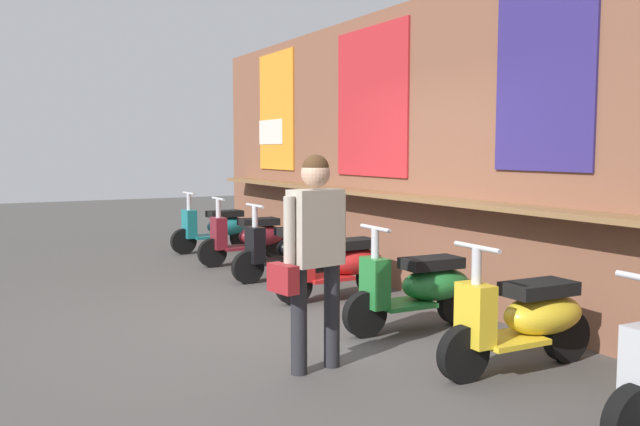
{
  "coord_description": "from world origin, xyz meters",
  "views": [
    {
      "loc": [
        5.53,
        -2.57,
        1.63
      ],
      "look_at": [
        -1.75,
        1.38,
        0.84
      ],
      "focal_mm": 37.64,
      "sensor_mm": 36.0,
      "label": 1
    }
  ],
  "objects": [
    {
      "name": "ground_plane",
      "position": [
        0.0,
        0.0,
        0.0
      ],
      "size": [
        33.73,
        33.73,
        0.0
      ],
      "primitive_type": "plane",
      "color": "#474442"
    },
    {
      "name": "scooter_maroon",
      "position": [
        -3.27,
        1.08,
        0.39
      ],
      "size": [
        0.46,
        1.4,
        0.97
      ],
      "rotation": [
        0.0,
        0.0,
        -1.58
      ],
      "color": "maroon",
      "rests_on": "ground_plane"
    },
    {
      "name": "scooter_yellow",
      "position": [
        2.0,
        1.08,
        0.39
      ],
      "size": [
        0.46,
        1.4,
        0.97
      ],
      "rotation": [
        0.0,
        0.0,
        -1.59
      ],
      "color": "gold",
      "rests_on": "ground_plane"
    },
    {
      "name": "scooter_black",
      "position": [
        -1.99,
        1.08,
        0.39
      ],
      "size": [
        0.46,
        1.4,
        0.97
      ],
      "rotation": [
        0.0,
        0.0,
        -1.54
      ],
      "color": "black",
      "rests_on": "ground_plane"
    },
    {
      "name": "scooter_red",
      "position": [
        -0.71,
        1.08,
        0.39
      ],
      "size": [
        0.46,
        1.4,
        0.97
      ],
      "rotation": [
        0.0,
        0.0,
        -1.55
      ],
      "color": "red",
      "rests_on": "ground_plane"
    },
    {
      "name": "scooter_teal",
      "position": [
        -4.64,
        1.08,
        0.39
      ],
      "size": [
        0.47,
        1.4,
        0.97
      ],
      "rotation": [
        0.0,
        0.0,
        -1.52
      ],
      "color": "#197075",
      "rests_on": "ground_plane"
    },
    {
      "name": "market_stall_facade",
      "position": [
        -0.01,
        2.02,
        1.64
      ],
      "size": [
        12.05,
        0.61,
        3.27
      ],
      "color": "brown",
      "rests_on": "ground_plane"
    },
    {
      "name": "shopper_with_handbag",
      "position": [
        1.27,
        -0.31,
        0.96
      ],
      "size": [
        0.34,
        0.64,
        1.59
      ],
      "rotation": [
        0.0,
        0.0,
        0.17
      ],
      "color": "#232328",
      "rests_on": "ground_plane"
    },
    {
      "name": "scooter_green",
      "position": [
        0.71,
        1.08,
        0.39
      ],
      "size": [
        0.46,
        1.4,
        0.97
      ],
      "rotation": [
        0.0,
        0.0,
        -1.61
      ],
      "color": "#237533",
      "rests_on": "ground_plane"
    }
  ]
}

